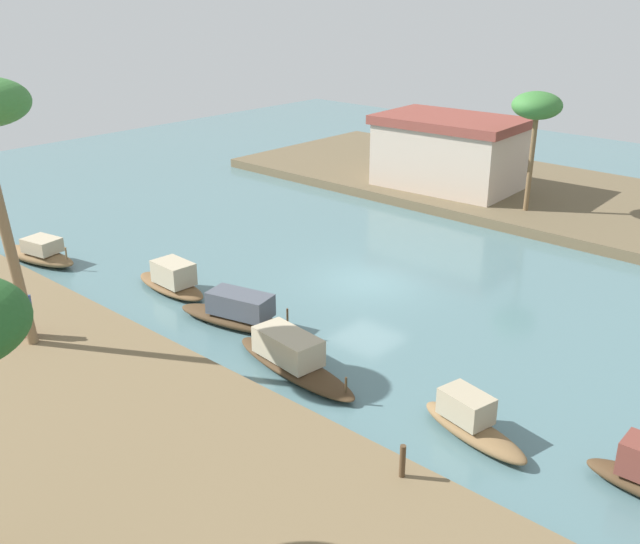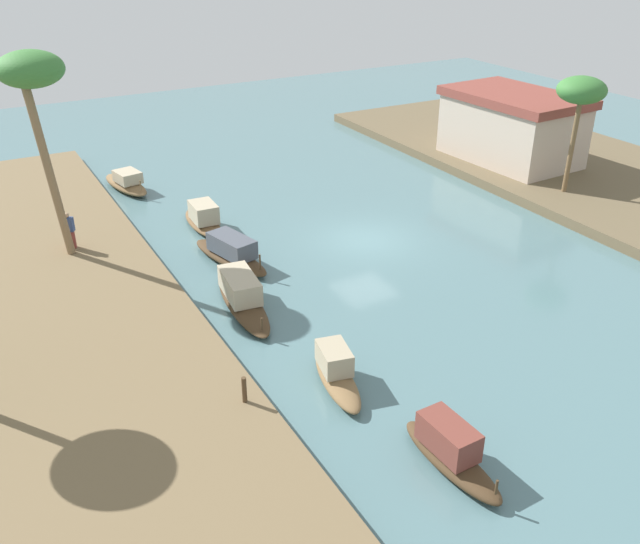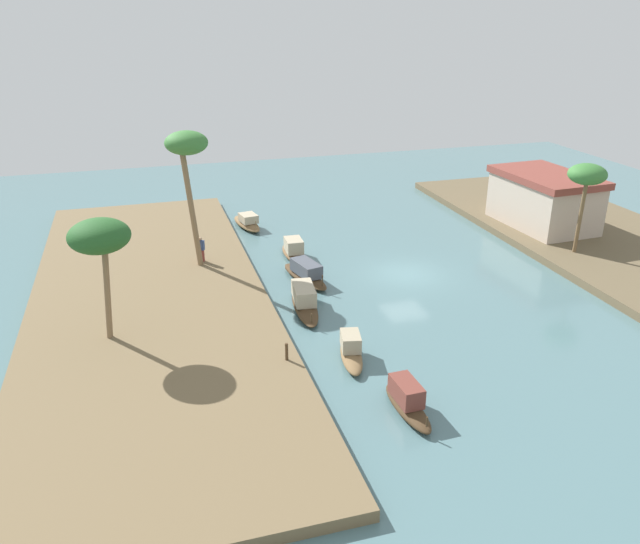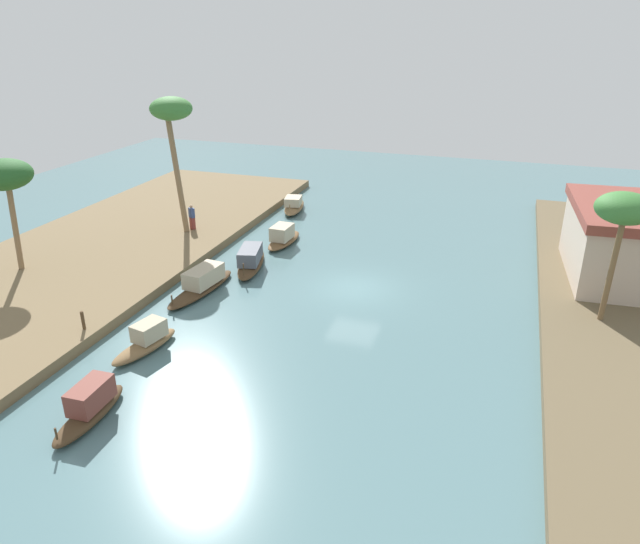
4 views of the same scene
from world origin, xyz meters
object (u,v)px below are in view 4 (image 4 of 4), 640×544
(sampan_with_red_awning, at_px, (251,260))
(palm_tree_left_near, at_px, (172,115))
(sampan_foreground, at_px, (294,205))
(mooring_post, at_px, (83,320))
(palm_tree_left_far, at_px, (4,176))
(palm_tree_right_tall, at_px, (624,211))
(riverside_building, at_px, (621,241))
(sampan_upstream_small, at_px, (283,237))
(person_on_near_bank, at_px, (192,219))
(sampan_midstream, at_px, (90,406))
(sampan_with_tall_canopy, at_px, (202,283))
(sampan_open_hull, at_px, (146,341))

(sampan_with_red_awning, bearing_deg, palm_tree_left_near, -131.02)
(sampan_foreground, height_order, palm_tree_left_near, palm_tree_left_near)
(mooring_post, bearing_deg, palm_tree_left_far, -120.84)
(palm_tree_right_tall, xyz_separation_m, riverside_building, (-5.27, 1.11, -3.02))
(riverside_building, bearing_deg, sampan_upstream_small, -94.30)
(person_on_near_bank, bearing_deg, sampan_midstream, 142.23)
(sampan_upstream_small, distance_m, palm_tree_right_tall, 18.59)
(sampan_midstream, relative_size, mooring_post, 4.40)
(sampan_upstream_small, height_order, sampan_foreground, sampan_upstream_small)
(palm_tree_left_near, bearing_deg, mooring_post, 11.93)
(sampan_with_tall_canopy, distance_m, sampan_midstream, 10.32)
(riverside_building, bearing_deg, person_on_near_bank, -93.08)
(sampan_with_red_awning, relative_size, palm_tree_left_near, 0.59)
(sampan_foreground, distance_m, riverside_building, 21.20)
(sampan_with_tall_canopy, bearing_deg, palm_tree_left_far, -75.23)
(sampan_with_tall_canopy, height_order, sampan_foreground, sampan_with_tall_canopy)
(mooring_post, height_order, riverside_building, riverside_building)
(sampan_foreground, height_order, riverside_building, riverside_building)
(sampan_with_tall_canopy, distance_m, palm_tree_left_far, 10.99)
(palm_tree_left_near, bearing_deg, riverside_building, 91.75)
(sampan_upstream_small, relative_size, riverside_building, 0.48)
(mooring_post, relative_size, palm_tree_left_near, 0.10)
(sampan_midstream, bearing_deg, sampan_foreground, -177.75)
(palm_tree_left_far, relative_size, riverside_building, 0.74)
(person_on_near_bank, height_order, palm_tree_right_tall, palm_tree_right_tall)
(sampan_open_hull, xyz_separation_m, riverside_building, (-13.08, 18.85, 1.94))
(palm_tree_left_near, height_order, riverside_building, palm_tree_left_near)
(mooring_post, bearing_deg, sampan_foreground, 174.63)
(sampan_midstream, bearing_deg, sampan_with_tall_canopy, -174.30)
(person_on_near_bank, distance_m, palm_tree_left_near, 6.40)
(sampan_midstream, relative_size, sampan_foreground, 0.85)
(sampan_with_tall_canopy, xyz_separation_m, sampan_foreground, (-14.12, -0.49, -0.07))
(sampan_midstream, bearing_deg, person_on_near_bank, -163.13)
(sampan_open_hull, xyz_separation_m, person_on_near_bank, (-12.86, -5.21, 0.71))
(sampan_with_tall_canopy, bearing_deg, sampan_open_hull, 12.68)
(sampan_midstream, bearing_deg, riverside_building, 131.89)
(sampan_midstream, distance_m, palm_tree_right_tall, 21.47)
(person_on_near_bank, bearing_deg, mooring_post, 132.83)
(mooring_post, relative_size, palm_tree_left_far, 0.14)
(palm_tree_left_near, bearing_deg, sampan_with_tall_canopy, 37.18)
(sampan_with_tall_canopy, xyz_separation_m, riverside_building, (-7.30, 19.49, 1.92))
(sampan_foreground, distance_m, person_on_near_bank, 8.16)
(sampan_foreground, distance_m, mooring_post, 20.01)
(palm_tree_right_tall, relative_size, riverside_building, 0.73)
(sampan_upstream_small, relative_size, sampan_midstream, 1.04)
(sampan_open_hull, bearing_deg, sampan_upstream_small, -171.09)
(person_on_near_bank, distance_m, riverside_building, 24.09)
(palm_tree_left_near, height_order, palm_tree_left_far, palm_tree_left_near)
(sampan_with_tall_canopy, distance_m, palm_tree_left_near, 10.84)
(sampan_with_red_awning, distance_m, sampan_midstream, 13.74)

